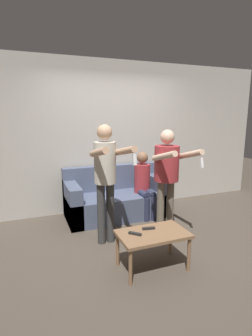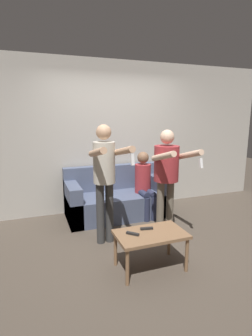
% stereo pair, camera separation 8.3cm
% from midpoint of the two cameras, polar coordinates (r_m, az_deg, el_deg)
% --- Properties ---
extents(ground_plane, '(14.00, 14.00, 0.00)m').
position_cam_midpoint_polar(ground_plane, '(3.82, 4.89, -15.75)').
color(ground_plane, '#4C4238').
extents(wall_back, '(6.40, 0.06, 2.70)m').
position_cam_midpoint_polar(wall_back, '(4.85, -2.58, 6.80)').
color(wall_back, '#B7B2A8').
rests_on(wall_back, ground_plane).
extents(couch, '(1.74, 0.81, 0.85)m').
position_cam_midpoint_polar(couch, '(4.64, -1.51, -6.82)').
color(couch, '#4C5670').
rests_on(couch, ground_plane).
extents(person_standing_left, '(0.41, 0.77, 1.63)m').
position_cam_midpoint_polar(person_standing_left, '(3.46, -3.93, -0.84)').
color(person_standing_left, '#383838').
rests_on(person_standing_left, ground_plane).
extents(person_standing_right, '(0.48, 0.75, 1.54)m').
position_cam_midpoint_polar(person_standing_right, '(3.83, 9.51, -0.30)').
color(person_standing_right, '#6B6051').
rests_on(person_standing_right, ground_plane).
extents(person_seated, '(0.28, 0.51, 1.13)m').
position_cam_midpoint_polar(person_seated, '(4.55, 4.54, -3.07)').
color(person_seated, '#282D47').
rests_on(person_seated, ground_plane).
extents(coffee_table, '(0.79, 0.48, 0.44)m').
position_cam_midpoint_polar(coffee_table, '(3.09, 6.20, -14.74)').
color(coffee_table, '#846042').
rests_on(coffee_table, ground_plane).
extents(remote_near, '(0.13, 0.13, 0.02)m').
position_cam_midpoint_polar(remote_near, '(3.00, 2.27, -14.10)').
color(remote_near, black).
rests_on(remote_near, coffee_table).
extents(remote_far, '(0.15, 0.06, 0.02)m').
position_cam_midpoint_polar(remote_far, '(3.14, 5.30, -12.99)').
color(remote_far, black).
rests_on(remote_far, coffee_table).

